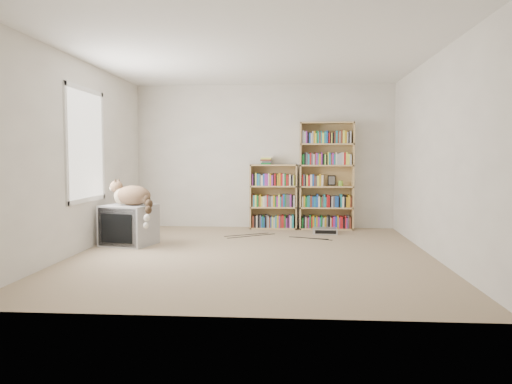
# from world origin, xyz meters

# --- Properties ---
(floor) EXTENTS (4.50, 5.00, 0.01)m
(floor) POSITION_xyz_m (0.00, 0.00, 0.00)
(floor) COLOR tan
(floor) RESTS_ON ground
(wall_back) EXTENTS (4.50, 0.02, 2.50)m
(wall_back) POSITION_xyz_m (0.00, 2.50, 1.25)
(wall_back) COLOR silver
(wall_back) RESTS_ON floor
(wall_front) EXTENTS (4.50, 0.02, 2.50)m
(wall_front) POSITION_xyz_m (0.00, -2.50, 1.25)
(wall_front) COLOR silver
(wall_front) RESTS_ON floor
(wall_left) EXTENTS (0.02, 5.00, 2.50)m
(wall_left) POSITION_xyz_m (-2.25, 0.00, 1.25)
(wall_left) COLOR silver
(wall_left) RESTS_ON floor
(wall_right) EXTENTS (0.02, 5.00, 2.50)m
(wall_right) POSITION_xyz_m (2.25, 0.00, 1.25)
(wall_right) COLOR silver
(wall_right) RESTS_ON floor
(ceiling) EXTENTS (4.50, 5.00, 0.02)m
(ceiling) POSITION_xyz_m (0.00, 0.00, 2.50)
(ceiling) COLOR white
(ceiling) RESTS_ON wall_back
(window) EXTENTS (0.02, 1.22, 1.52)m
(window) POSITION_xyz_m (-2.24, 0.20, 1.40)
(window) COLOR white
(window) RESTS_ON wall_left
(crt_tv) EXTENTS (0.78, 0.74, 0.57)m
(crt_tv) POSITION_xyz_m (-1.80, 0.58, 0.28)
(crt_tv) COLOR #9FA0A2
(crt_tv) RESTS_ON floor
(cat) EXTENTS (0.73, 0.63, 0.61)m
(cat) POSITION_xyz_m (-1.68, 0.49, 0.67)
(cat) COLOR #3A2617
(cat) RESTS_ON crt_tv
(bookcase_tall) EXTENTS (0.92, 0.30, 1.83)m
(bookcase_tall) POSITION_xyz_m (1.08, 2.36, 0.87)
(bookcase_tall) COLOR tan
(bookcase_tall) RESTS_ON floor
(bookcase_short) EXTENTS (0.81, 0.30, 1.11)m
(bookcase_short) POSITION_xyz_m (0.17, 2.36, 0.51)
(bookcase_short) COLOR tan
(bookcase_short) RESTS_ON floor
(book_stack) EXTENTS (0.21, 0.27, 0.15)m
(book_stack) POSITION_xyz_m (0.05, 2.35, 1.19)
(book_stack) COLOR red
(book_stack) RESTS_ON bookcase_short
(green_mug) EXTENTS (0.08, 0.08, 0.09)m
(green_mug) POSITION_xyz_m (1.32, 2.34, 0.79)
(green_mug) COLOR #7FC036
(green_mug) RESTS_ON bookcase_tall
(framed_print) EXTENTS (0.13, 0.05, 0.18)m
(framed_print) POSITION_xyz_m (1.18, 2.44, 0.84)
(framed_print) COLOR black
(framed_print) RESTS_ON bookcase_tall
(dvd_player) EXTENTS (0.40, 0.29, 0.09)m
(dvd_player) POSITION_xyz_m (1.03, 1.83, 0.04)
(dvd_player) COLOR silver
(dvd_player) RESTS_ON floor
(wall_outlet) EXTENTS (0.01, 0.08, 0.13)m
(wall_outlet) POSITION_xyz_m (-2.24, 0.92, 0.32)
(wall_outlet) COLOR silver
(wall_outlet) RESTS_ON wall_left
(floor_cables) EXTENTS (1.20, 0.70, 0.01)m
(floor_cables) POSITION_xyz_m (0.33, 1.58, 0.00)
(floor_cables) COLOR black
(floor_cables) RESTS_ON floor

